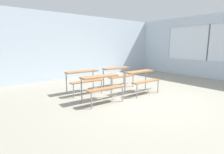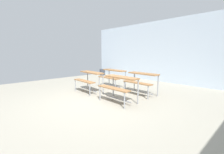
# 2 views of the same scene
# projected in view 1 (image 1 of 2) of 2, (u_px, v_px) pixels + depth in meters

# --- Properties ---
(ground) EXTENTS (10.00, 9.00, 0.05)m
(ground) POSITION_uv_depth(u_px,v_px,m) (144.00, 101.00, 5.16)
(ground) COLOR gray
(wall_back) EXTENTS (10.00, 0.12, 3.00)m
(wall_back) POSITION_uv_depth(u_px,v_px,m) (74.00, 47.00, 8.36)
(wall_back) COLOR silver
(wall_back) RESTS_ON ground
(wall_right) EXTENTS (0.12, 9.00, 3.00)m
(wall_right) POSITION_uv_depth(u_px,v_px,m) (223.00, 48.00, 7.82)
(wall_right) COLOR silver
(wall_right) RESTS_ON ground
(desk_bench_r0c0) EXTENTS (1.13, 0.64, 0.74)m
(desk_bench_r0c0) POSITION_uv_depth(u_px,v_px,m) (102.00, 83.00, 4.85)
(desk_bench_r0c0) COLOR olive
(desk_bench_r0c0) RESTS_ON ground
(desk_bench_r0c1) EXTENTS (1.11, 0.60, 0.74)m
(desk_bench_r0c1) POSITION_uv_depth(u_px,v_px,m) (141.00, 77.00, 5.74)
(desk_bench_r0c1) COLOR olive
(desk_bench_r0c1) RESTS_ON ground
(desk_bench_r1c0) EXTENTS (1.12, 0.63, 0.74)m
(desk_bench_r1c0) POSITION_uv_depth(u_px,v_px,m) (84.00, 77.00, 5.74)
(desk_bench_r1c0) COLOR olive
(desk_bench_r1c0) RESTS_ON ground
(desk_bench_r1c1) EXTENTS (1.11, 0.62, 0.74)m
(desk_bench_r1c1) POSITION_uv_depth(u_px,v_px,m) (118.00, 72.00, 6.60)
(desk_bench_r1c1) COLOR olive
(desk_bench_r1c1) RESTS_ON ground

